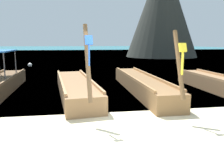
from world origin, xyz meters
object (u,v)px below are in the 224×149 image
Objects in this scene: longtail_boat_blue_ribbon at (75,87)px; longtail_boat_yellow_ribbon at (141,84)px; karst_rock at (163,8)px; longtail_boat_pink_ribbon at (224,86)px; mooring_buoy_near at (30,65)px.

longtail_boat_blue_ribbon is 2.90m from longtail_boat_yellow_ribbon.
karst_rock is (9.94, 23.24, 6.97)m from longtail_boat_yellow_ribbon.
longtail_boat_pink_ribbon is 18.69× the size of mooring_buoy_near.
mooring_buoy_near is at bearing 131.23° from longtail_boat_pink_ribbon.
longtail_boat_blue_ribbon is at bearing -175.81° from longtail_boat_yellow_ribbon.
longtail_boat_blue_ribbon is 18.36× the size of mooring_buoy_near.
longtail_boat_blue_ribbon is 6.34m from longtail_boat_pink_ribbon.
longtail_boat_pink_ribbon is at bearing -5.76° from longtail_boat_blue_ribbon.
longtail_boat_pink_ribbon is at bearing -48.77° from mooring_buoy_near.
longtail_boat_yellow_ribbon is at bearing -113.15° from karst_rock.
longtail_boat_blue_ribbon reaches higher than longtail_boat_yellow_ribbon.
longtail_boat_blue_ribbon is 27.63m from karst_rock.
longtail_boat_pink_ribbon is (3.42, -0.85, -0.01)m from longtail_boat_yellow_ribbon.
longtail_boat_pink_ribbon is 15.86m from mooring_buoy_near.
longtail_boat_blue_ribbon is 0.44× the size of karst_rock.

